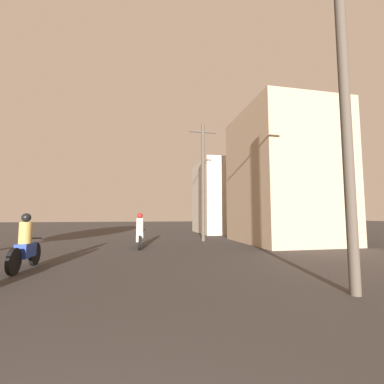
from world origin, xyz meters
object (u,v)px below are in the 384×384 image
Objects in this scene: utility_pole_far at (203,179)px; utility_pole_near at (345,112)px; motorcycle_white at (140,234)px; motorcycle_blue at (25,247)px; building_right_near at (284,177)px; building_right_far at (228,198)px.

utility_pole_near is at bearing -87.90° from utility_pole_far.
motorcycle_white is 5.26m from utility_pole_far.
motorcycle_blue is 9.86m from utility_pole_far.
building_right_far is (-0.34, 8.15, -0.62)m from building_right_near.
motorcycle_blue is 0.29× the size of utility_pole_far.
utility_pole_far reaches higher than motorcycle_blue.
motorcycle_blue is at bearing -135.24° from utility_pole_far.
utility_pole_far is at bearing -120.87° from building_right_far.
motorcycle_blue is 16.94m from building_right_far.
building_right_near is (7.79, 0.70, 2.98)m from motorcycle_white.
building_right_far is (10.52, 13.06, 2.37)m from motorcycle_blue.
building_right_near is 9.39m from utility_pole_near.
utility_pole_far is (6.67, 6.61, 3.01)m from motorcycle_blue.
utility_pole_far is at bearing 51.91° from motorcycle_blue.
building_right_near is 4.52m from utility_pole_far.
motorcycle_white is 0.28× the size of building_right_near.
utility_pole_far is at bearing 26.67° from motorcycle_white.
building_right_near is 8.18m from building_right_far.
building_right_far is at bearing 78.25° from utility_pole_near.
motorcycle_white is 0.30× the size of utility_pole_near.
motorcycle_blue is 0.29× the size of utility_pole_near.
motorcycle_white is at bearing -130.11° from building_right_far.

